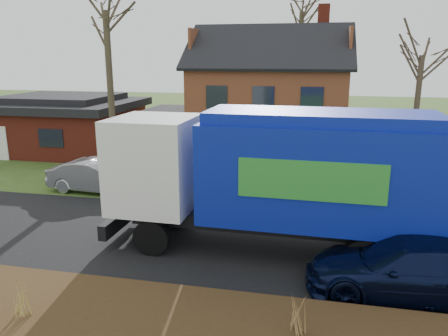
# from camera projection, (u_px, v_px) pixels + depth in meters

# --- Properties ---
(ground) EXTENTS (120.00, 120.00, 0.00)m
(ground) POSITION_uv_depth(u_px,v_px,m) (169.00, 238.00, 15.43)
(ground) COLOR #334D19
(ground) RESTS_ON ground
(road) EXTENTS (80.00, 7.00, 0.02)m
(road) POSITION_uv_depth(u_px,v_px,m) (169.00, 237.00, 15.42)
(road) COLOR black
(road) RESTS_ON ground
(mulch_verge) EXTENTS (80.00, 3.50, 0.30)m
(mulch_verge) POSITION_uv_depth(u_px,v_px,m) (96.00, 320.00, 10.37)
(mulch_verge) COLOR black
(mulch_verge) RESTS_ON ground
(main_house) EXTENTS (12.95, 8.95, 9.26)m
(main_house) POSITION_uv_depth(u_px,v_px,m) (262.00, 92.00, 27.30)
(main_house) COLOR #C0B69A
(main_house) RESTS_ON ground
(ranch_house) EXTENTS (9.80, 8.20, 3.70)m
(ranch_house) POSITION_uv_depth(u_px,v_px,m) (63.00, 123.00, 29.71)
(ranch_house) COLOR maroon
(ranch_house) RESTS_ON ground
(garbage_truck) EXTENTS (10.85, 3.08, 4.63)m
(garbage_truck) POSITION_uv_depth(u_px,v_px,m) (281.00, 172.00, 13.77)
(garbage_truck) COLOR black
(garbage_truck) RESTS_ON ground
(silver_sedan) EXTENTS (4.69, 1.89, 1.52)m
(silver_sedan) POSITION_uv_depth(u_px,v_px,m) (97.00, 176.00, 20.51)
(silver_sedan) COLOR #94979B
(silver_sedan) RESTS_ON ground
(navy_wagon) EXTENTS (5.45, 2.37, 1.56)m
(navy_wagon) POSITION_uv_depth(u_px,v_px,m) (409.00, 268.00, 11.55)
(navy_wagon) COLOR black
(navy_wagon) RESTS_ON ground
(tree_front_east) EXTENTS (3.23, 3.23, 8.97)m
(tree_front_east) POSITION_uv_depth(u_px,v_px,m) (425.00, 34.00, 21.70)
(tree_front_east) COLOR #443529
(tree_front_east) RESTS_ON ground
(grass_clump_mid) EXTENTS (0.32, 0.26, 0.89)m
(grass_clump_mid) POSITION_uv_depth(u_px,v_px,m) (23.00, 298.00, 10.22)
(grass_clump_mid) COLOR #A8974A
(grass_clump_mid) RESTS_ON mulch_verge
(grass_clump_east) EXTENTS (0.36, 0.29, 0.89)m
(grass_clump_east) POSITION_uv_depth(u_px,v_px,m) (298.00, 314.00, 9.58)
(grass_clump_east) COLOR #9F7646
(grass_clump_east) RESTS_ON mulch_verge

